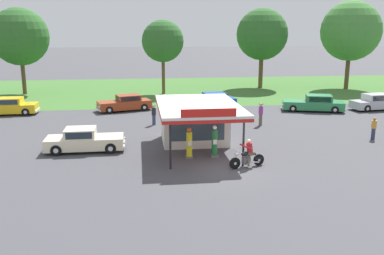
% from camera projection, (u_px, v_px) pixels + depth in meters
% --- Properties ---
extents(ground_plane, '(300.00, 300.00, 0.00)m').
position_uv_depth(ground_plane, '(226.00, 168.00, 22.85)').
color(ground_plane, '#424247').
extents(grass_verge_strip, '(120.00, 24.00, 0.01)m').
position_uv_depth(grass_verge_strip, '(177.00, 90.00, 51.79)').
color(grass_verge_strip, '#3D6B2D').
rests_on(grass_verge_strip, ground).
extents(service_station_kiosk, '(4.91, 7.84, 3.34)m').
position_uv_depth(service_station_kiosk, '(195.00, 118.00, 27.27)').
color(service_station_kiosk, silver).
rests_on(service_station_kiosk, ground).
extents(gas_pump_nearside, '(0.44, 0.44, 1.83)m').
position_uv_depth(gas_pump_nearside, '(189.00, 144.00, 24.47)').
color(gas_pump_nearside, slate).
rests_on(gas_pump_nearside, ground).
extents(gas_pump_offside, '(0.44, 0.44, 1.91)m').
position_uv_depth(gas_pump_offside, '(215.00, 143.00, 24.64)').
color(gas_pump_offside, slate).
rests_on(gas_pump_offside, ground).
extents(motorcycle_with_rider, '(2.09, 0.86, 1.58)m').
position_uv_depth(motorcycle_with_rider, '(248.00, 156.00, 22.84)').
color(motorcycle_with_rider, black).
rests_on(motorcycle_with_rider, ground).
extents(featured_classic_sedan, '(4.93, 1.95, 1.44)m').
position_uv_depth(featured_classic_sedan, '(84.00, 141.00, 25.90)').
color(featured_classic_sedan, beige).
rests_on(featured_classic_sedan, ground).
extents(parked_car_back_row_left, '(5.85, 3.43, 1.49)m').
position_uv_depth(parked_car_back_row_left, '(314.00, 104.00, 38.38)').
color(parked_car_back_row_left, '#2D844C').
rests_on(parked_car_back_row_left, ground).
extents(parked_car_back_row_centre_right, '(5.36, 2.29, 1.49)m').
position_uv_depth(parked_car_back_row_centre_right, '(378.00, 102.00, 38.97)').
color(parked_car_back_row_centre_right, '#B7B7BC').
rests_on(parked_car_back_row_centre_right, ground).
extents(parked_car_second_row_spare, '(5.21, 2.09, 1.47)m').
position_uv_depth(parked_car_second_row_spare, '(8.00, 107.00, 36.86)').
color(parked_car_second_row_spare, gold).
rests_on(parked_car_second_row_spare, ground).
extents(parked_car_back_row_centre_left, '(5.24, 3.14, 1.44)m').
position_uv_depth(parked_car_back_row_centre_left, '(125.00, 103.00, 38.56)').
color(parked_car_back_row_centre_left, '#993819').
rests_on(parked_car_back_row_centre_left, ground).
extents(parked_car_back_row_far_right, '(5.18, 2.64, 1.50)m').
position_uv_depth(parked_car_back_row_far_right, '(211.00, 101.00, 39.51)').
color(parked_car_back_row_far_right, '#19479E').
rests_on(parked_car_back_row_far_right, ground).
extents(bystander_admiring_sedan, '(0.34, 0.34, 1.55)m').
position_uv_depth(bystander_admiring_sedan, '(154.00, 114.00, 32.84)').
color(bystander_admiring_sedan, '#2D3351').
rests_on(bystander_admiring_sedan, ground).
extents(bystander_leaning_by_kiosk, '(0.34, 0.34, 1.52)m').
position_uv_depth(bystander_leaning_by_kiosk, '(374.00, 128.00, 28.56)').
color(bystander_leaning_by_kiosk, '#2D3351').
rests_on(bystander_leaning_by_kiosk, ground).
extents(bystander_chatting_near_pumps, '(0.38, 0.38, 1.74)m').
position_uv_depth(bystander_chatting_near_pumps, '(261.00, 114.00, 32.60)').
color(bystander_chatting_near_pumps, brown).
rests_on(bystander_chatting_near_pumps, ground).
extents(tree_oak_distant_spare, '(7.26, 7.26, 10.71)m').
position_uv_depth(tree_oak_distant_spare, '(351.00, 32.00, 51.20)').
color(tree_oak_distant_spare, brown).
rests_on(tree_oak_distant_spare, ground).
extents(tree_oak_left, '(6.38, 6.38, 9.85)m').
position_uv_depth(tree_oak_left, '(263.00, 35.00, 52.23)').
color(tree_oak_left, brown).
rests_on(tree_oak_left, ground).
extents(tree_oak_far_left, '(6.42, 6.42, 9.70)m').
position_uv_depth(tree_oak_far_left, '(19.00, 38.00, 47.04)').
color(tree_oak_far_left, brown).
rests_on(tree_oak_far_left, ground).
extents(tree_oak_far_right, '(4.74, 4.74, 8.37)m').
position_uv_depth(tree_oak_far_right, '(163.00, 42.00, 47.25)').
color(tree_oak_far_right, brown).
rests_on(tree_oak_far_right, ground).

